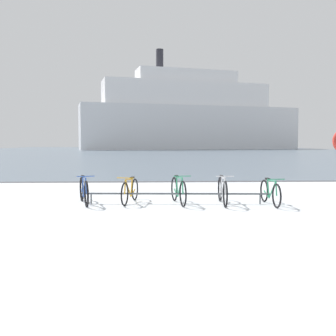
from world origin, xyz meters
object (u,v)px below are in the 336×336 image
bicycle_2 (178,190)px  bicycle_3 (223,191)px  bicycle_4 (270,192)px  bicycle_0 (84,191)px  bicycle_1 (130,191)px  ferry_ship (190,117)px

bicycle_2 → bicycle_3: (1.19, -0.11, 0.00)m
bicycle_2 → bicycle_4: 2.47m
bicycle_0 → bicycle_4: bearing=-3.9°
bicycle_4 → bicycle_1: bearing=173.0°
bicycle_3 → bicycle_4: (1.26, -0.16, -0.03)m
bicycle_0 → bicycle_3: 3.77m
ferry_ship → bicycle_1: bearing=-96.6°
bicycle_3 → bicycle_1: bearing=173.0°
bicycle_0 → bicycle_1: bearing=5.7°
bicycle_4 → ferry_ship: size_ratio=0.03×
bicycle_4 → ferry_ship: 77.91m
bicycle_0 → bicycle_3: bearing=-2.8°
bicycle_1 → ferry_ship: ferry_ship is taller
bicycle_2 → bicycle_4: (2.45, -0.27, -0.03)m
bicycle_1 → bicycle_3: size_ratio=0.92×
bicycle_1 → bicycle_2: (1.33, -0.19, 0.03)m
ferry_ship → bicycle_4: bearing=-93.8°
bicycle_0 → ferry_ship: ferry_ship is taller
bicycle_0 → bicycle_3: (3.77, -0.18, 0.00)m
bicycle_4 → ferry_ship: (5.17, 77.42, 7.07)m
bicycle_0 → bicycle_3: size_ratio=0.96×
bicycle_2 → bicycle_3: bearing=-5.5°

